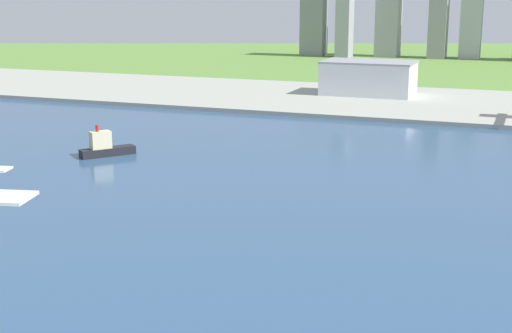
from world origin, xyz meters
name	(u,v)px	position (x,y,z in m)	size (l,w,h in m)	color
ground_plane	(378,177)	(0.00, 300.00, 0.00)	(2400.00, 2400.00, 0.00)	#5A8338
water_bay	(338,221)	(0.00, 240.00, 0.07)	(840.00, 360.00, 0.15)	#2D4C70
industrial_pier	(441,104)	(0.00, 490.00, 1.25)	(840.00, 140.00, 2.50)	#9A9D92
tugboat_small	(105,147)	(-117.76, 294.08, 4.12)	(19.46, 22.38, 13.83)	black
warehouse_main	(369,78)	(-50.00, 509.16, 13.58)	(59.99, 36.36, 22.12)	silver
distant_skyline	(493,9)	(6.51, 828.90, 51.09)	(400.94, 59.82, 154.06)	gray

